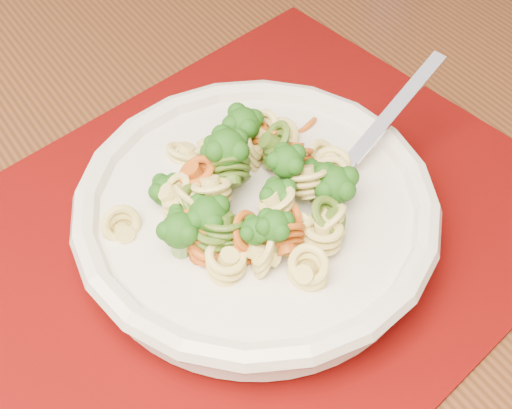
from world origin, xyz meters
TOP-DOWN VIEW (x-y plane):
  - dining_table at (0.53, 0.05)m, footprint 1.42×0.94m
  - placemat at (0.57, -0.00)m, footprint 0.53×0.45m
  - pasta_bowl at (0.58, -0.01)m, footprint 0.27×0.27m
  - pasta_broccoli_heap at (0.58, -0.01)m, footprint 0.22×0.22m
  - fork at (0.63, -0.03)m, footprint 0.18×0.07m

SIDE VIEW (x-z plane):
  - dining_table at x=0.53m, z-range 0.27..1.01m
  - placemat at x=0.57m, z-range 0.74..0.75m
  - pasta_bowl at x=0.58m, z-range 0.75..0.80m
  - fork at x=0.63m, z-range 0.75..0.83m
  - pasta_broccoli_heap at x=0.58m, z-range 0.76..0.82m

